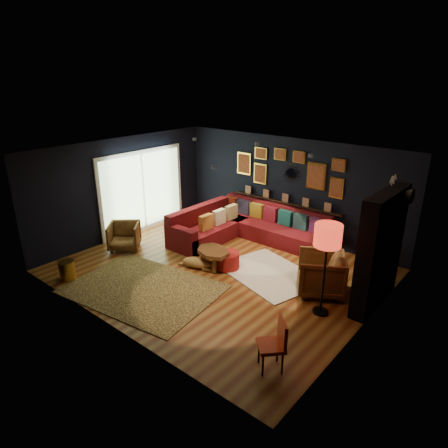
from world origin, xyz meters
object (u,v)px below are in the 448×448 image
Objects in this scene: gold_stool at (67,270)px; orange_chair at (276,341)px; sectional at (246,228)px; floor_lamp at (328,239)px; dog at (198,261)px; coffee_table at (213,253)px; armchair_right at (321,272)px; pouf at (227,260)px; armchair_left at (124,235)px.

orange_chair is at bearing 6.22° from gold_stool.
orange_chair is at bearing -47.97° from sectional.
gold_stool is 5.38m from floor_lamp.
sectional is at bearing 74.73° from dog.
sectional is 4.20× the size of orange_chair.
coffee_table is (0.46, -1.82, 0.05)m from sectional.
armchair_right reaches higher than dog.
pouf is 3.42m from gold_stool.
pouf is 2.11m from armchair_right.
pouf is at bearing 17.24° from dog.
coffee_table is 0.60× the size of floor_lamp.
floor_lamp is at bearing -30.83° from sectional.
pouf is at bearing 41.04° from coffee_table.
floor_lamp is 1.71× the size of dog.
armchair_right is at bearing 11.01° from pouf.
coffee_table is at bearing 48.88° from gold_stool.
armchair_right is 5.25m from gold_stool.
armchair_right reaches higher than gold_stool.
gold_stool is (-2.28, -2.55, 0.00)m from pouf.
orange_chair is at bearing -47.99° from dog.
pouf is (0.70, -1.61, -0.12)m from sectional.
armchair_left is (-2.63, -0.80, 0.16)m from pouf.
gold_stool is at bearing -131.12° from coffee_table.
armchair_left is 0.43× the size of floor_lamp.
sectional is 4.45m from gold_stool.
armchair_left is at bearing -163.10° from pouf.
orange_chair is (5.21, -1.22, 0.11)m from armchair_left.
armchair_left is 0.90× the size of orange_chair.
gold_stool is 0.51× the size of orange_chair.
floor_lamp reaches higher than orange_chair.
dog is at bearing 50.64° from gold_stool.
dog is (-0.52, -0.40, -0.03)m from pouf.
dog is (-2.58, -0.80, -0.27)m from armchair_right.
floor_lamp is 3.21m from dog.
orange_chair reaches higher than pouf.
coffee_table is at bearing -75.79° from sectional.
floor_lamp reaches higher than coffee_table.
gold_stool is 2.78m from dog.
sectional is 1.87m from coffee_table.
armchair_right is at bearing 119.05° from floor_lamp.
floor_lamp is at bearing -35.87° from armchair_left.
pouf is at bearing -25.19° from armchair_left.
coffee_table reaches higher than gold_stool.
armchair_left is 0.82× the size of armchair_right.
floor_lamp is (2.42, -0.25, 1.25)m from pouf.
sectional reaches higher than dog.
coffee_table reaches higher than pouf.
coffee_table is 1.91× the size of pouf.
orange_chair reaches higher than armchair_left.
coffee_table is 3.35m from orange_chair.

